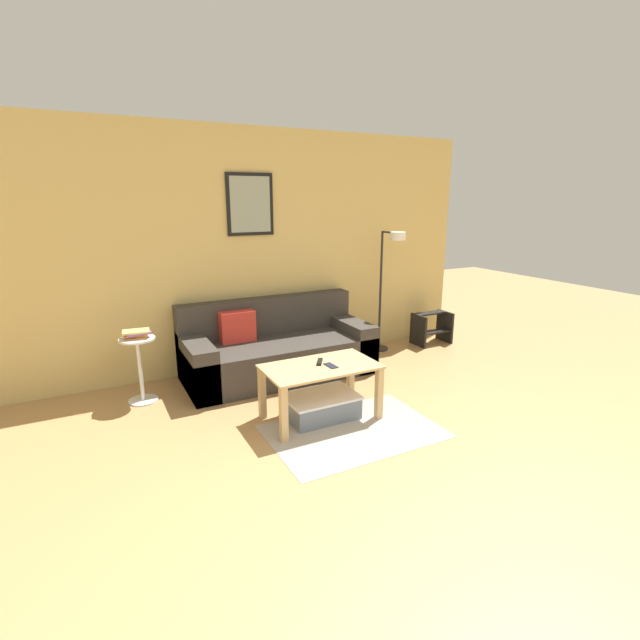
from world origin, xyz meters
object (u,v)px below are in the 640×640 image
storage_bin (321,406)px  side_table (140,364)px  floor_lamp (389,275)px  step_stool (432,327)px  remote_control (320,362)px  couch (277,350)px  coffee_table (320,376)px  cell_phone (331,366)px  book_stack (137,334)px

storage_bin → side_table: side_table is taller
floor_lamp → step_stool: size_ratio=3.11×
side_table → step_stool: side_table is taller
storage_bin → remote_control: size_ratio=4.09×
couch → coffee_table: size_ratio=2.05×
couch → remote_control: 1.08m
floor_lamp → cell_phone: size_ratio=10.48×
couch → coffee_table: 1.13m
floor_lamp → remote_control: floor_lamp is taller
cell_phone → step_stool: (2.18, 1.26, -0.26)m
storage_bin → step_stool: step_stool is taller
floor_lamp → step_stool: 1.05m
couch → step_stool: size_ratio=4.16×
remote_control → cell_phone: bearing=-34.8°
cell_phone → step_stool: 2.54m
side_table → coffee_table: bearing=-38.8°
floor_lamp → side_table: floor_lamp is taller
couch → side_table: size_ratio=3.20×
book_stack → remote_control: book_stack is taller
floor_lamp → book_stack: size_ratio=5.87×
couch → remote_control: (-0.03, -1.06, 0.21)m
step_stool → cell_phone: bearing=-149.9°
coffee_table → step_stool: size_ratio=2.03×
storage_bin → floor_lamp: 2.08m
coffee_table → remote_control: (0.02, 0.06, 0.10)m
side_table → floor_lamp: bearing=2.2°
couch → coffee_table: (-0.06, -1.12, 0.11)m
couch → floor_lamp: floor_lamp is taller
remote_control → step_stool: remote_control is taller
couch → coffee_table: couch is taller
book_stack → remote_control: bearing=-37.0°
couch → book_stack: (-1.37, -0.05, 0.38)m
storage_bin → book_stack: (-1.32, 1.06, 0.55)m
coffee_table → storage_bin: size_ratio=1.56×
coffee_table → side_table: size_ratio=1.56×
couch → book_stack: 1.42m
side_table → book_stack: size_ratio=2.45×
floor_lamp → cell_phone: bearing=-139.8°
coffee_table → cell_phone: size_ratio=6.83×
storage_bin → side_table: size_ratio=1.00×
storage_bin → cell_phone: size_ratio=4.38×
storage_bin → side_table: bearing=141.7°
coffee_table → storage_bin: (0.01, 0.01, -0.28)m
floor_lamp → side_table: (-2.82, -0.11, -0.59)m
couch → book_stack: couch is taller
coffee_table → side_table: bearing=141.2°
coffee_table → step_stool: 2.57m
floor_lamp → remote_control: bearing=-143.4°
couch → cell_phone: couch is taller
coffee_table → floor_lamp: bearing=37.6°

